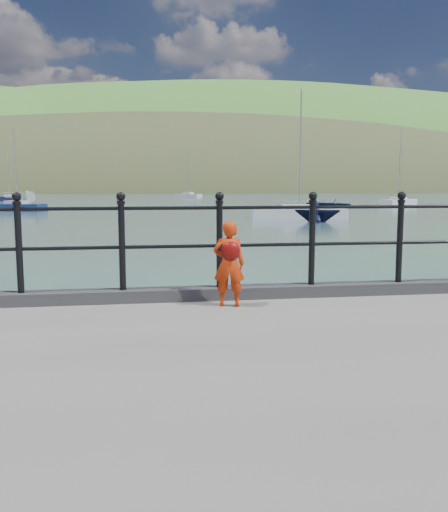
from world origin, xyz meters
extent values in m
plane|color=#2D4251|center=(0.00, 0.00, 0.00)|extent=(600.00, 600.00, 0.00)
cube|color=#28282B|center=(0.00, -0.15, 1.07)|extent=(60.00, 0.30, 0.15)
cylinder|color=black|center=(0.00, -0.15, 1.67)|extent=(18.00, 0.04, 0.04)
cylinder|color=black|center=(0.00, -0.15, 2.15)|extent=(18.00, 0.04, 0.04)
cylinder|color=black|center=(-1.80, -0.15, 1.67)|extent=(0.08, 0.08, 1.05)
sphere|color=black|center=(-1.80, -0.15, 2.29)|extent=(0.11, 0.11, 0.11)
cylinder|color=black|center=(-0.60, -0.15, 1.67)|extent=(0.08, 0.08, 1.05)
sphere|color=black|center=(-0.60, -0.15, 2.29)|extent=(0.11, 0.11, 0.11)
cylinder|color=black|center=(0.60, -0.15, 1.67)|extent=(0.08, 0.08, 1.05)
sphere|color=black|center=(0.60, -0.15, 2.29)|extent=(0.11, 0.11, 0.11)
cylinder|color=black|center=(1.80, -0.15, 1.67)|extent=(0.08, 0.08, 1.05)
sphere|color=black|center=(1.80, -0.15, 2.29)|extent=(0.11, 0.11, 0.11)
cylinder|color=black|center=(3.00, -0.15, 1.67)|extent=(0.08, 0.08, 1.05)
sphere|color=black|center=(3.00, -0.15, 2.29)|extent=(0.11, 0.11, 0.11)
ellipsoid|color=#333A21|center=(20.00, 195.00, -15.40)|extent=(400.00, 100.00, 88.00)
ellipsoid|color=#387026|center=(60.00, 255.00, -27.30)|extent=(600.00, 180.00, 156.00)
cube|color=silver|center=(-35.00, 181.00, 3.00)|extent=(9.00, 6.00, 6.00)
cube|color=#4C4744|center=(-35.00, 181.00, 7.00)|extent=(9.50, 6.50, 2.00)
cube|color=silver|center=(-12.00, 181.00, 3.00)|extent=(9.00, 6.00, 6.00)
cube|color=#4C4744|center=(-12.00, 181.00, 7.00)|extent=(9.50, 6.50, 2.00)
cube|color=silver|center=(18.00, 181.00, 3.00)|extent=(9.00, 6.00, 6.00)
cube|color=#4C4744|center=(18.00, 181.00, 7.00)|extent=(9.50, 6.50, 2.00)
cube|color=silver|center=(45.00, 181.00, 3.00)|extent=(9.00, 6.00, 6.00)
cube|color=#4C4744|center=(45.00, 181.00, 7.00)|extent=(9.50, 6.50, 2.00)
imported|color=red|center=(0.65, -0.58, 1.51)|extent=(0.41, 0.31, 1.01)
ellipsoid|color=#C30B07|center=(0.65, -0.71, 1.67)|extent=(0.22, 0.11, 0.23)
imported|color=navy|center=(17.83, 43.71, 0.56)|extent=(5.77, 6.56, 1.13)
imported|color=white|center=(-12.83, 56.40, 0.93)|extent=(2.51, 5.05, 1.87)
imported|color=black|center=(11.27, 27.98, 0.78)|extent=(3.75, 3.54, 1.57)
cube|color=silver|center=(9.05, 101.98, 0.25)|extent=(5.39, 5.24, 0.90)
cube|color=beige|center=(9.05, 101.98, 0.75)|extent=(2.30, 2.27, 0.50)
cylinder|color=#A5A5A8|center=(9.05, 101.98, 4.55)|extent=(0.10, 0.10, 7.71)
cylinder|color=#A5A5A8|center=(9.05, 101.98, 1.30)|extent=(1.93, 1.83, 0.06)
cube|color=silver|center=(30.83, 55.69, 0.25)|extent=(6.39, 5.46, 0.90)
cube|color=beige|center=(30.83, 55.69, 0.75)|extent=(2.62, 2.42, 0.50)
cylinder|color=#A5A5A8|center=(30.83, 55.69, 4.98)|extent=(0.10, 0.10, 8.55)
cylinder|color=#A5A5A8|center=(30.83, 55.69, 1.30)|extent=(2.42, 1.86, 0.06)
cube|color=silver|center=(11.26, 32.10, 0.25)|extent=(7.20, 3.03, 0.90)
cube|color=beige|center=(11.26, 32.10, 0.75)|extent=(2.63, 1.73, 0.50)
cylinder|color=#A5A5A8|center=(11.26, 32.10, 4.99)|extent=(0.10, 0.10, 8.59)
cylinder|color=#A5A5A8|center=(11.26, 32.10, 1.30)|extent=(3.11, 0.56, 0.06)
cube|color=navy|center=(-11.89, 46.58, 0.25)|extent=(5.65, 3.68, 0.90)
cube|color=beige|center=(-11.89, 46.58, 0.75)|extent=(2.21, 1.85, 0.50)
cylinder|color=#A5A5A8|center=(-11.89, 46.58, 4.21)|extent=(0.10, 0.10, 7.03)
cylinder|color=#A5A5A8|center=(-11.89, 46.58, 1.30)|extent=(2.27, 0.99, 0.06)
cube|color=black|center=(-20.43, 81.25, 0.25)|extent=(5.39, 3.94, 0.90)
cube|color=beige|center=(-20.43, 81.25, 0.75)|extent=(2.16, 1.88, 0.50)
cylinder|color=#A5A5A8|center=(-20.43, 81.25, 4.04)|extent=(0.10, 0.10, 6.68)
cylinder|color=#A5A5A8|center=(-20.43, 81.25, 1.30)|extent=(2.10, 1.19, 0.06)
camera|label=1|loc=(-0.37, -6.81, 2.42)|focal=38.00mm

